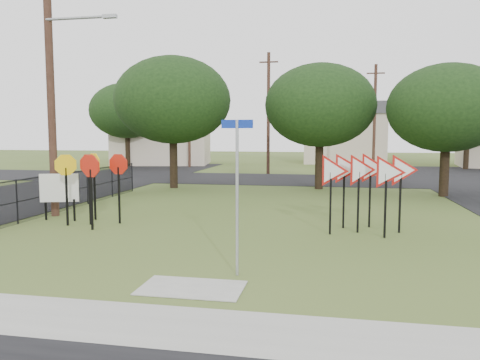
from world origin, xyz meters
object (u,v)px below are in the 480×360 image
Objects in this scene: street_name_sign at (237,188)px; yield_sign_cluster at (365,174)px; info_board at (59,190)px; stop_sign_cluster at (92,172)px.

yield_sign_cluster is (2.94, 5.08, -0.06)m from street_name_sign.
street_name_sign is 8.90m from info_board.
stop_sign_cluster is 8.76m from yield_sign_cluster.
info_board is (-7.28, 5.06, -0.78)m from street_name_sign.
stop_sign_cluster reaches higher than info_board.
street_name_sign is 1.39× the size of stop_sign_cluster.
yield_sign_cluster is 1.90× the size of info_board.
yield_sign_cluster reaches higher than stop_sign_cluster.
yield_sign_cluster is at bearing 59.93° from street_name_sign.
street_name_sign reaches higher than stop_sign_cluster.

